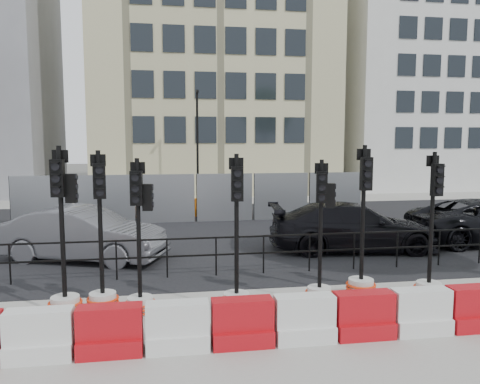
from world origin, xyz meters
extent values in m
plane|color=#51514C|center=(0.00, 0.00, 0.00)|extent=(120.00, 120.00, 0.00)
cube|color=gray|center=(0.00, -3.00, 0.01)|extent=(40.00, 6.00, 0.02)
cube|color=black|center=(0.00, 7.00, 0.01)|extent=(40.00, 14.00, 0.03)
cube|color=gray|center=(0.00, 16.00, 0.01)|extent=(40.00, 4.00, 0.02)
cube|color=beige|center=(2.00, 22.00, 9.00)|extent=(15.00, 10.00, 18.00)
cube|color=silver|center=(17.00, 22.00, 8.00)|extent=(12.00, 9.00, 16.00)
cylinder|color=black|center=(-4.80, 1.20, 0.50)|extent=(0.04, 0.04, 1.00)
cylinder|color=black|center=(-3.60, 1.20, 0.50)|extent=(0.04, 0.04, 1.00)
cylinder|color=black|center=(-2.40, 1.20, 0.50)|extent=(0.04, 0.04, 1.00)
cylinder|color=black|center=(-1.20, 1.20, 0.50)|extent=(0.04, 0.04, 1.00)
cylinder|color=black|center=(0.00, 1.20, 0.50)|extent=(0.04, 0.04, 1.00)
cylinder|color=black|center=(1.20, 1.20, 0.50)|extent=(0.04, 0.04, 1.00)
cylinder|color=black|center=(2.40, 1.20, 0.50)|extent=(0.04, 0.04, 1.00)
cylinder|color=black|center=(3.60, 1.20, 0.50)|extent=(0.04, 0.04, 1.00)
cylinder|color=black|center=(4.80, 1.20, 0.50)|extent=(0.04, 0.04, 1.00)
cylinder|color=black|center=(6.00, 1.20, 0.50)|extent=(0.04, 0.04, 1.00)
cylinder|color=black|center=(7.20, 1.20, 0.50)|extent=(0.04, 0.04, 1.00)
cube|color=black|center=(0.00, 1.20, 0.98)|extent=(18.00, 0.04, 0.04)
cube|color=black|center=(0.00, 1.20, 0.55)|extent=(18.00, 0.04, 0.04)
cube|color=gray|center=(-6.00, 9.00, 1.00)|extent=(2.30, 0.05, 2.00)
cylinder|color=black|center=(-7.15, 9.00, 1.00)|extent=(0.05, 0.05, 2.00)
cube|color=gray|center=(-3.60, 9.00, 1.00)|extent=(2.30, 0.05, 2.00)
cylinder|color=black|center=(-4.75, 9.00, 1.00)|extent=(0.05, 0.05, 2.00)
cube|color=gray|center=(-1.20, 9.00, 1.00)|extent=(2.30, 0.05, 2.00)
cylinder|color=black|center=(-2.35, 9.00, 1.00)|extent=(0.05, 0.05, 2.00)
cube|color=gray|center=(1.20, 9.00, 1.00)|extent=(2.30, 0.05, 2.00)
cylinder|color=black|center=(0.05, 9.00, 1.00)|extent=(0.05, 0.05, 2.00)
cube|color=gray|center=(3.60, 9.00, 1.00)|extent=(2.30, 0.05, 2.00)
cylinder|color=black|center=(2.45, 9.00, 1.00)|extent=(0.05, 0.05, 2.00)
cube|color=gray|center=(6.00, 9.00, 1.00)|extent=(2.30, 0.05, 2.00)
cylinder|color=black|center=(4.85, 9.00, 1.00)|extent=(0.05, 0.05, 2.00)
cube|color=orange|center=(-4.00, 10.50, 0.40)|extent=(1.00, 0.40, 0.80)
cube|color=orange|center=(-2.00, 10.50, 0.40)|extent=(1.00, 0.40, 0.80)
cube|color=orange|center=(0.00, 10.50, 0.40)|extent=(1.00, 0.40, 0.80)
cube|color=orange|center=(2.00, 10.50, 0.40)|extent=(1.00, 0.40, 0.80)
cylinder|color=black|center=(0.50, 15.00, 3.00)|extent=(0.12, 0.12, 6.00)
cube|color=black|center=(0.50, 14.75, 5.90)|extent=(0.12, 0.50, 0.12)
cube|color=silver|center=(-3.15, -2.80, 0.15)|extent=(1.00, 0.50, 0.30)
cube|color=silver|center=(-3.15, -2.80, 0.55)|extent=(1.00, 0.35, 0.50)
cube|color=red|center=(-2.10, -2.80, 0.15)|extent=(1.00, 0.50, 0.30)
cube|color=red|center=(-2.10, -2.80, 0.55)|extent=(1.00, 0.35, 0.50)
cube|color=silver|center=(-1.05, -2.80, 0.15)|extent=(1.00, 0.50, 0.30)
cube|color=silver|center=(-1.05, -2.80, 0.55)|extent=(1.00, 0.35, 0.50)
cube|color=red|center=(0.00, -2.80, 0.15)|extent=(1.00, 0.50, 0.30)
cube|color=red|center=(0.00, -2.80, 0.55)|extent=(1.00, 0.35, 0.50)
cube|color=silver|center=(1.05, -2.80, 0.15)|extent=(1.00, 0.50, 0.30)
cube|color=silver|center=(1.05, -2.80, 0.55)|extent=(1.00, 0.35, 0.50)
cube|color=red|center=(2.10, -2.80, 0.15)|extent=(1.00, 0.50, 0.30)
cube|color=red|center=(2.10, -2.80, 0.55)|extent=(1.00, 0.35, 0.50)
cube|color=silver|center=(3.15, -2.80, 0.15)|extent=(1.00, 0.50, 0.30)
cube|color=silver|center=(3.15, -2.80, 0.55)|extent=(1.00, 0.35, 0.50)
cube|color=red|center=(4.20, -2.80, 0.15)|extent=(1.00, 0.50, 0.30)
cube|color=red|center=(4.20, -2.80, 0.55)|extent=(1.00, 0.35, 0.50)
cylinder|color=silver|center=(-3.14, -0.99, 0.20)|extent=(0.53, 0.53, 0.40)
torus|color=red|center=(-3.14, -0.99, 0.12)|extent=(0.64, 0.64, 0.05)
torus|color=red|center=(-3.14, -0.99, 0.20)|extent=(0.64, 0.64, 0.05)
torus|color=red|center=(-3.14, -0.99, 0.28)|extent=(0.64, 0.64, 0.05)
cylinder|color=black|center=(-3.14, -0.99, 1.78)|extent=(0.09, 0.09, 2.97)
cube|color=black|center=(-3.16, -1.11, 2.67)|extent=(0.25, 0.17, 0.69)
cylinder|color=black|center=(-3.17, -1.19, 2.46)|extent=(0.15, 0.07, 0.15)
cylinder|color=black|center=(-3.17, -1.19, 2.67)|extent=(0.15, 0.07, 0.15)
cylinder|color=black|center=(-3.17, -1.19, 2.89)|extent=(0.15, 0.07, 0.15)
cube|color=black|center=(-3.13, -0.93, 3.07)|extent=(0.30, 0.07, 0.24)
cube|color=black|center=(-2.95, -1.01, 2.48)|extent=(0.21, 0.15, 0.54)
cylinder|color=silver|center=(-2.46, -0.84, 0.19)|extent=(0.52, 0.52, 0.39)
torus|color=red|center=(-2.46, -0.84, 0.12)|extent=(0.63, 0.63, 0.05)
torus|color=red|center=(-2.46, -0.84, 0.19)|extent=(0.63, 0.63, 0.05)
torus|color=red|center=(-2.46, -0.84, 0.27)|extent=(0.63, 0.63, 0.05)
cylinder|color=black|center=(-2.46, -0.84, 1.73)|extent=(0.09, 0.09, 2.89)
cube|color=black|center=(-2.44, -0.96, 2.60)|extent=(0.25, 0.18, 0.67)
cylinder|color=black|center=(-2.43, -1.03, 2.39)|extent=(0.15, 0.08, 0.14)
cylinder|color=black|center=(-2.43, -1.03, 2.60)|extent=(0.15, 0.08, 0.14)
cylinder|color=black|center=(-2.43, -1.03, 2.81)|extent=(0.15, 0.08, 0.14)
cube|color=black|center=(-2.48, -0.79, 2.99)|extent=(0.29, 0.08, 0.23)
cylinder|color=silver|center=(-1.72, -1.16, 0.18)|extent=(0.50, 0.50, 0.37)
torus|color=red|center=(-1.72, -1.16, 0.11)|extent=(0.60, 0.60, 0.05)
torus|color=red|center=(-1.72, -1.16, 0.18)|extent=(0.60, 0.60, 0.05)
torus|color=red|center=(-1.72, -1.16, 0.26)|extent=(0.60, 0.60, 0.05)
cylinder|color=black|center=(-1.72, -1.16, 1.66)|extent=(0.08, 0.08, 2.76)
cube|color=black|center=(-1.74, -1.26, 2.48)|extent=(0.24, 0.16, 0.64)
cylinder|color=black|center=(-1.75, -1.34, 2.28)|extent=(0.14, 0.07, 0.14)
cylinder|color=black|center=(-1.75, -1.34, 2.48)|extent=(0.14, 0.07, 0.14)
cylinder|color=black|center=(-1.75, -1.34, 2.69)|extent=(0.14, 0.07, 0.14)
cube|color=black|center=(-1.72, -1.10, 2.85)|extent=(0.28, 0.07, 0.22)
cube|color=black|center=(-1.54, -1.18, 2.30)|extent=(0.20, 0.14, 0.51)
cylinder|color=silver|center=(0.14, -1.25, 0.19)|extent=(0.51, 0.51, 0.38)
torus|color=red|center=(0.14, -1.25, 0.11)|extent=(0.61, 0.61, 0.05)
torus|color=red|center=(0.14, -1.25, 0.19)|extent=(0.61, 0.61, 0.05)
torus|color=red|center=(0.14, -1.25, 0.26)|extent=(0.61, 0.61, 0.05)
cylinder|color=black|center=(0.14, -1.25, 1.70)|extent=(0.08, 0.08, 2.83)
cube|color=black|center=(0.14, -1.36, 2.55)|extent=(0.23, 0.14, 0.66)
cylinder|color=black|center=(0.13, -1.44, 2.34)|extent=(0.14, 0.05, 0.14)
cylinder|color=black|center=(0.13, -1.44, 2.55)|extent=(0.14, 0.05, 0.14)
cylinder|color=black|center=(0.13, -1.44, 2.75)|extent=(0.14, 0.05, 0.14)
cube|color=black|center=(0.14, -1.19, 2.92)|extent=(0.28, 0.04, 0.23)
cylinder|color=silver|center=(1.89, -1.10, 0.18)|extent=(0.49, 0.49, 0.36)
torus|color=red|center=(1.89, -1.10, 0.11)|extent=(0.59, 0.59, 0.05)
torus|color=red|center=(1.89, -1.10, 0.18)|extent=(0.59, 0.59, 0.05)
torus|color=red|center=(1.89, -1.10, 0.25)|extent=(0.59, 0.59, 0.05)
cylinder|color=black|center=(1.89, -1.10, 1.63)|extent=(0.08, 0.08, 2.71)
cube|color=black|center=(1.86, -1.20, 2.44)|extent=(0.24, 0.18, 0.63)
cylinder|color=black|center=(1.85, -1.27, 2.24)|extent=(0.14, 0.08, 0.14)
cylinder|color=black|center=(1.85, -1.27, 2.44)|extent=(0.14, 0.08, 0.14)
cylinder|color=black|center=(1.85, -1.27, 2.64)|extent=(0.14, 0.08, 0.14)
cube|color=black|center=(1.90, -1.04, 2.80)|extent=(0.27, 0.09, 0.22)
cube|color=black|center=(2.07, -1.14, 2.26)|extent=(0.20, 0.16, 0.50)
cylinder|color=silver|center=(2.92, -0.81, 0.20)|extent=(0.54, 0.54, 0.40)
torus|color=red|center=(2.92, -0.81, 0.12)|extent=(0.64, 0.64, 0.05)
torus|color=red|center=(2.92, -0.81, 0.20)|extent=(0.64, 0.64, 0.05)
torus|color=red|center=(2.92, -0.81, 0.28)|extent=(0.64, 0.64, 0.05)
cylinder|color=black|center=(2.92, -0.81, 1.78)|extent=(0.09, 0.09, 2.97)
cube|color=black|center=(2.92, -0.93, 2.68)|extent=(0.25, 0.15, 0.69)
cylinder|color=black|center=(2.91, -1.00, 2.46)|extent=(0.15, 0.06, 0.15)
cylinder|color=black|center=(2.91, -1.00, 2.68)|extent=(0.15, 0.06, 0.15)
cylinder|color=black|center=(2.91, -1.00, 2.89)|extent=(0.15, 0.06, 0.15)
cube|color=black|center=(2.93, -0.75, 3.07)|extent=(0.30, 0.05, 0.24)
cylinder|color=silver|center=(4.27, -1.21, 0.19)|extent=(0.51, 0.51, 0.38)
torus|color=red|center=(4.27, -1.21, 0.11)|extent=(0.62, 0.62, 0.05)
torus|color=red|center=(4.27, -1.21, 0.19)|extent=(0.62, 0.62, 0.05)
torus|color=red|center=(4.27, -1.21, 0.27)|extent=(0.62, 0.62, 0.05)
cylinder|color=black|center=(4.27, -1.21, 1.71)|extent=(0.09, 0.09, 2.85)
cube|color=black|center=(4.28, -1.32, 2.56)|extent=(0.24, 0.15, 0.66)
cylinder|color=black|center=(4.28, -1.39, 2.35)|extent=(0.15, 0.06, 0.14)
cylinder|color=black|center=(4.28, -1.39, 2.56)|extent=(0.15, 0.06, 0.14)
cylinder|color=black|center=(4.28, -1.39, 2.77)|extent=(0.15, 0.06, 0.14)
cube|color=black|center=(4.26, -1.15, 2.94)|extent=(0.29, 0.05, 0.23)
imported|color=#515257|center=(-3.50, 3.30, 0.75)|extent=(4.52, 5.59, 1.51)
imported|color=black|center=(4.43, 3.26, 0.74)|extent=(3.26, 5.58, 1.48)
camera|label=1|loc=(-1.20, -10.07, 3.37)|focal=35.00mm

